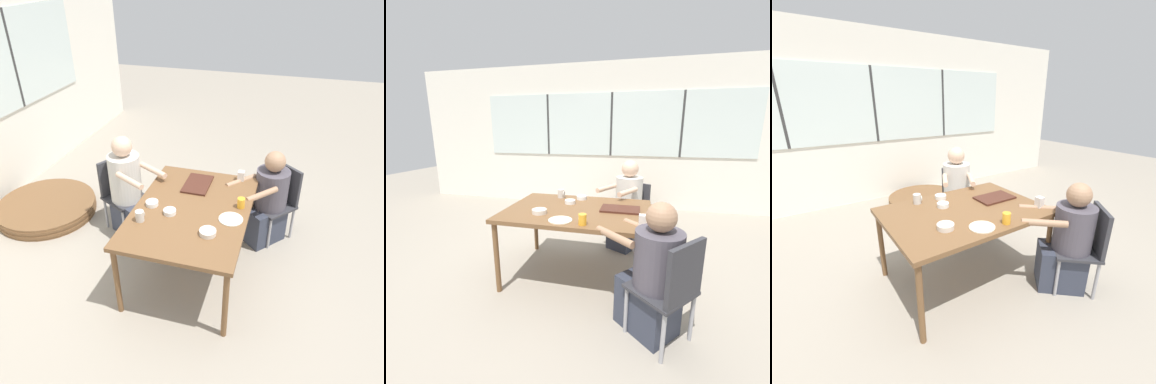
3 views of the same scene
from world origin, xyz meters
TOP-DOWN VIEW (x-y plane):
  - ground_plane at (0.00, 0.00)m, footprint 16.00×16.00m
  - wall_back_with_windows at (0.00, 2.75)m, footprint 8.40×0.08m
  - dining_table at (0.00, 0.00)m, footprint 1.47×1.05m
  - chair_for_woman_green_shirt at (0.53, 1.02)m, footprint 0.54×0.54m
  - chair_for_man_blue_shirt at (0.87, -0.75)m, footprint 0.56×0.56m
  - person_woman_green_shirt at (0.46, 0.87)m, footprint 0.59×0.71m
  - person_man_blue_shirt at (0.74, -0.64)m, footprint 0.70×0.68m
  - food_tray_dark at (0.43, 0.06)m, footprint 0.39×0.25m
  - coffee_mug at (-0.30, 0.39)m, footprint 0.08×0.08m
  - juice_glass at (0.14, -0.43)m, footprint 0.07×0.07m
  - milk_carton_small at (0.65, -0.34)m, footprint 0.07×0.07m
  - bowl_white_shallow at (-0.33, -0.23)m, footprint 0.14×0.14m
  - bowl_cereal at (-0.05, 0.37)m, footprint 0.12×0.12m
  - bowl_fruit at (-0.13, 0.17)m, footprint 0.11×0.11m
  - plate_tortillas at (-0.07, -0.38)m, footprint 0.22×0.22m
  - folded_table_stack at (0.49, 2.03)m, footprint 1.20×1.20m

SIDE VIEW (x-z plane):
  - ground_plane at x=0.00m, z-range 0.00..0.00m
  - folded_table_stack at x=0.49m, z-range 0.00..0.15m
  - person_man_blue_shirt at x=0.74m, z-range -0.06..1.00m
  - chair_for_woman_green_shirt at x=0.53m, z-range 0.08..0.92m
  - chair_for_man_blue_shirt at x=0.87m, z-range 0.08..0.92m
  - person_woman_green_shirt at x=0.46m, z-range -0.06..1.11m
  - dining_table at x=0.00m, z-range 0.32..1.08m
  - plate_tortillas at x=-0.07m, z-range 0.76..0.77m
  - food_tray_dark at x=0.43m, z-range 0.76..0.78m
  - bowl_cereal at x=-0.05m, z-range 0.76..0.80m
  - bowl_fruit at x=-0.13m, z-range 0.76..0.80m
  - bowl_white_shallow at x=-0.33m, z-range 0.76..0.80m
  - juice_glass at x=0.14m, z-range 0.76..0.85m
  - coffee_mug at x=-0.30m, z-range 0.76..0.86m
  - milk_carton_small at x=0.65m, z-range 0.76..0.86m
  - wall_back_with_windows at x=0.00m, z-range 0.02..2.82m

